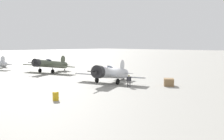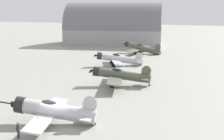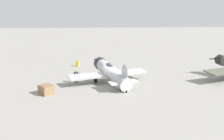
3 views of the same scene
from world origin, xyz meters
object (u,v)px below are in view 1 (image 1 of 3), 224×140
object	(u,v)px
airplane_mid_apron	(50,64)
fuel_drum	(56,96)
equipment_crate	(169,82)
ground_crew_mechanic	(129,80)
airplane_foreground	(110,73)

from	to	relation	value
airplane_mid_apron	fuel_drum	bearing A→B (deg)	42.16
equipment_crate	fuel_drum	xyz separation A→B (m)	(3.49, 15.34, -0.05)
ground_crew_mechanic	equipment_crate	distance (m)	5.50
airplane_mid_apron	ground_crew_mechanic	distance (m)	22.00
equipment_crate	fuel_drum	size ratio (longest dim) A/B	2.24
airplane_foreground	airplane_mid_apron	xyz separation A→B (m)	(17.58, -1.06, 0.22)
ground_crew_mechanic	airplane_mid_apron	bearing A→B (deg)	-119.80
airplane_foreground	airplane_mid_apron	size ratio (longest dim) A/B	0.93
fuel_drum	airplane_mid_apron	bearing A→B (deg)	-30.96
ground_crew_mechanic	fuel_drum	world-z (taller)	ground_crew_mechanic
ground_crew_mechanic	equipment_crate	xyz separation A→B (m)	(-3.20, -4.45, -0.48)
airplane_mid_apron	airplane_foreground	bearing A→B (deg)	69.66
airplane_foreground	airplane_mid_apron	bearing A→B (deg)	-108.87
airplane_foreground	fuel_drum	size ratio (longest dim) A/B	11.96
fuel_drum	airplane_foreground	bearing A→B (deg)	-71.33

